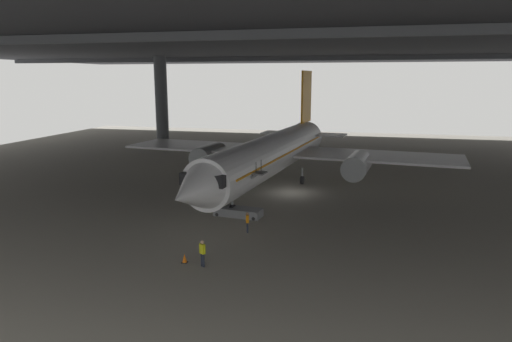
{
  "coord_description": "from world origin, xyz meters",
  "views": [
    {
      "loc": [
        7.11,
        -44.27,
        11.42
      ],
      "look_at": [
        -2.93,
        -2.95,
        2.7
      ],
      "focal_mm": 31.75,
      "sensor_mm": 36.0,
      "label": 1
    }
  ],
  "objects": [
    {
      "name": "crew_worker_by_stairs",
      "position": [
        -1.2,
        -12.82,
        0.9
      ],
      "size": [
        0.31,
        0.53,
        1.58
      ],
      "color": "#232838",
      "rests_on": "ground_plane"
    },
    {
      "name": "airplane_main",
      "position": [
        -2.33,
        2.12,
        3.62
      ],
      "size": [
        38.96,
        40.12,
        12.4
      ],
      "color": "white",
      "rests_on": "ground_plane"
    },
    {
      "name": "boarding_stairs",
      "position": [
        -2.96,
        -8.95,
        0.75
      ],
      "size": [
        4.53,
        1.97,
        4.85
      ],
      "color": "slate",
      "rests_on": "ground_plane"
    },
    {
      "name": "traffic_cone_orange",
      "position": [
        -3.61,
        -19.27,
        0.29
      ],
      "size": [
        0.36,
        0.36,
        0.6
      ],
      "color": "black",
      "rests_on": "ground_plane"
    },
    {
      "name": "ground_plane",
      "position": [
        0.0,
        0.0,
        0.0
      ],
      "size": [
        110.0,
        110.0,
        0.0
      ],
      "primitive_type": "plane",
      "color": "gray"
    },
    {
      "name": "crew_worker_near_nose",
      "position": [
        -2.29,
        -19.57,
        0.97
      ],
      "size": [
        0.47,
        0.38,
        1.7
      ],
      "color": "#232838",
      "rests_on": "ground_plane"
    },
    {
      "name": "hangar_structure",
      "position": [
        -0.11,
        13.77,
        15.51
      ],
      "size": [
        121.0,
        99.0,
        16.15
      ],
      "color": "#4C4F54",
      "rests_on": "ground_plane"
    }
  ]
}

